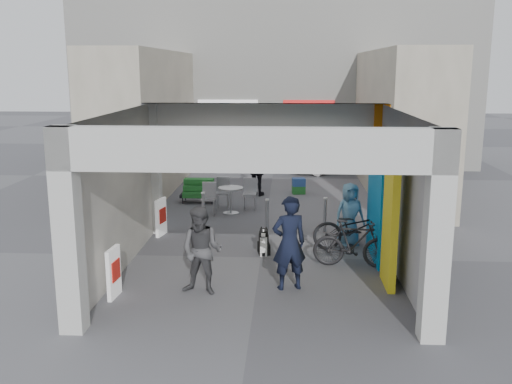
# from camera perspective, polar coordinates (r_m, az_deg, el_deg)

# --- Properties ---
(ground) EXTENTS (90.00, 90.00, 0.00)m
(ground) POSITION_cam_1_polar(r_m,az_deg,el_deg) (13.60, 0.47, -6.56)
(ground) COLOR #58585D
(ground) RESTS_ON ground
(arcade_canopy) EXTENTS (6.40, 6.45, 6.40)m
(arcade_canopy) POSITION_cam_1_polar(r_m,az_deg,el_deg) (12.21, 2.84, 2.41)
(arcade_canopy) COLOR #B6B6B1
(arcade_canopy) RESTS_ON ground
(far_building) EXTENTS (18.00, 4.08, 8.00)m
(far_building) POSITION_cam_1_polar(r_m,az_deg,el_deg) (26.86, 1.93, 11.43)
(far_building) COLOR white
(far_building) RESTS_ON ground
(plaza_bldg_left) EXTENTS (2.00, 9.00, 5.00)m
(plaza_bldg_left) POSITION_cam_1_polar(r_m,az_deg,el_deg) (21.07, -10.93, 6.92)
(plaza_bldg_left) COLOR #BBB09B
(plaza_bldg_left) RESTS_ON ground
(plaza_bldg_right) EXTENTS (2.00, 9.00, 5.00)m
(plaza_bldg_right) POSITION_cam_1_polar(r_m,az_deg,el_deg) (20.81, 14.06, 6.71)
(plaza_bldg_right) COLOR #BBB09B
(plaza_bldg_right) RESTS_ON ground
(bollard_left) EXTENTS (0.09, 0.09, 0.98)m
(bollard_left) POSITION_cam_1_polar(r_m,az_deg,el_deg) (16.10, -5.29, -1.79)
(bollard_left) COLOR #95979D
(bollard_left) RESTS_ON ground
(bollard_center) EXTENTS (0.09, 0.09, 0.85)m
(bollard_center) POSITION_cam_1_polar(r_m,az_deg,el_deg) (15.78, 1.12, -2.27)
(bollard_center) COLOR #95979D
(bollard_center) RESTS_ON ground
(bollard_right) EXTENTS (0.09, 0.09, 0.94)m
(bollard_right) POSITION_cam_1_polar(r_m,az_deg,el_deg) (15.69, 6.92, -2.29)
(bollard_right) COLOR #95979D
(bollard_right) RESTS_ON ground
(advert_board_near) EXTENTS (0.14, 0.55, 1.00)m
(advert_board_near) POSITION_cam_1_polar(r_m,az_deg,el_deg) (11.53, -14.03, -7.80)
(advert_board_near) COLOR white
(advert_board_near) RESTS_ON ground
(advert_board_far) EXTENTS (0.20, 0.55, 1.00)m
(advert_board_far) POSITION_cam_1_polar(r_m,az_deg,el_deg) (15.43, -9.47, -2.48)
(advert_board_far) COLOR white
(advert_board_far) RESTS_ON ground
(cafe_set) EXTENTS (1.63, 1.31, 0.98)m
(cafe_set) POSITION_cam_1_polar(r_m,az_deg,el_deg) (17.88, -2.85, -0.81)
(cafe_set) COLOR #9C9CA1
(cafe_set) RESTS_ON ground
(produce_stand) EXTENTS (1.18, 0.64, 0.78)m
(produce_stand) POSITION_cam_1_polar(r_m,az_deg,el_deg) (19.09, -5.78, -0.13)
(produce_stand) COLOR black
(produce_stand) RESTS_ON ground
(crate_stack) EXTENTS (0.49, 0.41, 0.56)m
(crate_stack) POSITION_cam_1_polar(r_m,az_deg,el_deg) (20.39, 4.29, 0.62)
(crate_stack) COLOR #1B611E
(crate_stack) RESTS_ON ground
(border_collie) EXTENTS (0.27, 0.52, 0.72)m
(border_collie) POSITION_cam_1_polar(r_m,az_deg,el_deg) (13.70, 0.78, -5.15)
(border_collie) COLOR black
(border_collie) RESTS_ON ground
(man_with_dog) EXTENTS (0.81, 0.65, 1.93)m
(man_with_dog) POSITION_cam_1_polar(r_m,az_deg,el_deg) (11.48, 3.33, -5.12)
(man_with_dog) COLOR black
(man_with_dog) RESTS_ON ground
(man_back_turned) EXTENTS (0.98, 0.84, 1.77)m
(man_back_turned) POSITION_cam_1_polar(r_m,az_deg,el_deg) (11.30, -5.45, -5.87)
(man_back_turned) COLOR #444447
(man_back_turned) RESTS_ON ground
(man_elderly) EXTENTS (0.90, 0.73, 1.60)m
(man_elderly) POSITION_cam_1_polar(r_m,az_deg,el_deg) (14.53, 9.34, -2.20)
(man_elderly) COLOR #6096BB
(man_elderly) RESTS_ON ground
(man_crates) EXTENTS (1.18, 0.86, 1.86)m
(man_crates) POSITION_cam_1_polar(r_m,az_deg,el_deg) (19.88, 0.14, 2.26)
(man_crates) COLOR black
(man_crates) RESTS_ON ground
(bicycle_front) EXTENTS (2.15, 0.88, 1.10)m
(bicycle_front) POSITION_cam_1_polar(r_m,az_deg,el_deg) (14.24, 9.93, -3.56)
(bicycle_front) COLOR black
(bicycle_front) RESTS_ON ground
(bicycle_rear) EXTENTS (1.86, 0.70, 1.09)m
(bicycle_rear) POSITION_cam_1_polar(r_m,az_deg,el_deg) (13.01, 9.74, -5.11)
(bicycle_rear) COLOR black
(bicycle_rear) RESTS_ON ground
(white_van) EXTENTS (4.24, 2.88, 1.34)m
(white_van) POSITION_cam_1_polar(r_m,az_deg,el_deg) (24.72, 7.80, 3.52)
(white_van) COLOR white
(white_van) RESTS_ON ground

